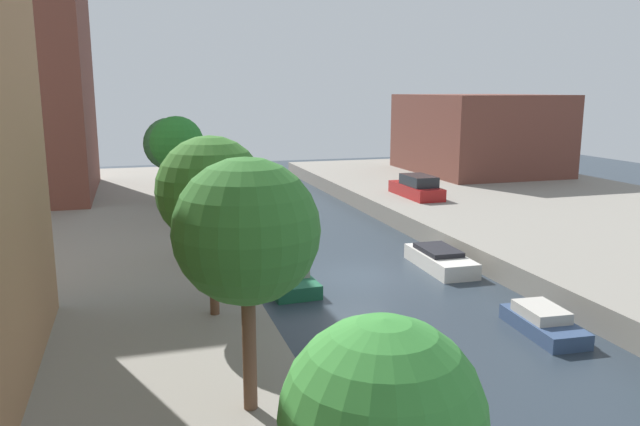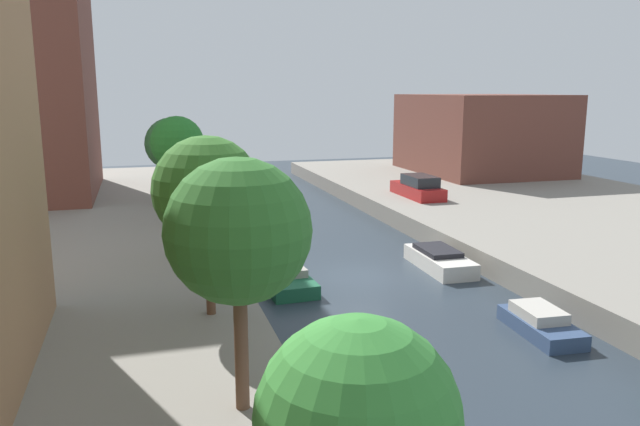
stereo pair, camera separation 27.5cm
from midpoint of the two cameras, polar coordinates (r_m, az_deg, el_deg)
The scene contains 16 objects.
ground_plane at distance 25.31m, azimuth 3.36°, elevation -5.97°, with size 84.00×84.00×0.00m, color #28333D.
low_block_right at distance 51.29m, azimuth 14.27°, elevation 7.14°, with size 10.00×11.98×6.15m, color brown.
street_tree_0 at distance 5.99m, azimuth 4.37°, elevation -18.85°, with size 1.94×1.94×4.53m.
street_tree_1 at distance 12.23m, azimuth -7.45°, elevation -1.77°, with size 2.94×2.94×5.26m.
street_tree_2 at distance 17.83m, azimuth -10.52°, elevation 2.04°, with size 3.12×3.12×5.28m.
street_tree_3 at distance 24.18m, azimuth -12.18°, elevation 2.65°, with size 2.11×2.11×4.07m.
street_tree_4 at distance 30.88m, azimuth -13.36°, elevation 6.24°, with size 2.59×2.59×5.29m.
street_tree_5 at distance 36.69m, azimuth -13.92°, elevation 6.19°, with size 3.01×3.01×4.97m.
parked_car at distance 38.55m, azimuth 8.74°, elevation 2.33°, with size 1.72×4.69×1.38m.
moored_boat_left_1 at distance 16.00m, azimuth 3.92°, elevation -14.96°, with size 1.80×4.14×1.04m.
moored_boat_left_2 at distance 24.36m, azimuth -3.73°, elevation -5.81°, with size 1.90×4.57×0.82m.
moored_boat_left_3 at distance 31.90m, azimuth -8.10°, elevation -1.71°, with size 1.44×3.41×0.89m.
moored_boat_left_4 at distance 40.20m, azimuth -10.08°, elevation 1.00°, with size 1.34×3.40×1.02m.
moored_boat_left_5 at distance 48.57m, azimuth -10.89°, elevation 2.64°, with size 1.87×3.17×0.69m.
moored_boat_right_2 at distance 20.81m, azimuth 19.58°, elevation -9.51°, with size 1.57×3.18×0.83m.
moored_boat_right_3 at distance 26.89m, azimuth 10.77°, elevation -4.26°, with size 1.74×4.10×0.86m.
Camera 1 is at (-8.55, -22.61, 7.52)m, focal length 34.57 mm.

